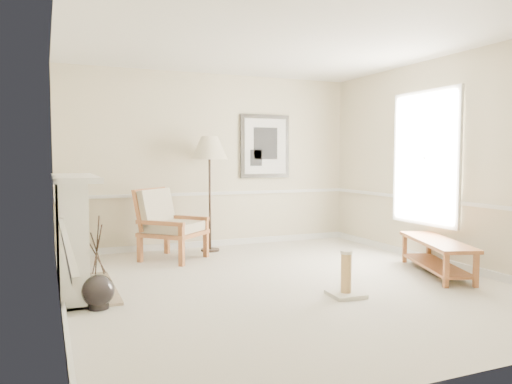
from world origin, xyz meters
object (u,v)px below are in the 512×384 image
at_px(bench, 437,251).
at_px(scratching_post, 346,282).
at_px(floor_lamp, 210,151).
at_px(floor_vase, 98,292).
at_px(armchair, 167,221).

bearing_deg(bench, scratching_post, -165.03).
distance_m(floor_lamp, bench, 3.70).
xyz_separation_m(floor_vase, armchair, (1.18, 2.15, 0.39)).
relative_size(floor_lamp, bench, 1.14).
height_order(floor_vase, floor_lamp, floor_lamp).
distance_m(armchair, scratching_post, 3.08).
height_order(armchair, bench, armchair).
xyz_separation_m(armchair, scratching_post, (1.34, -2.74, -0.41)).
relative_size(armchair, bench, 0.72).
bearing_deg(floor_vase, armchair, 61.22).
height_order(floor_vase, bench, floor_vase).
distance_m(floor_vase, bench, 4.20).
xyz_separation_m(bench, scratching_post, (-1.67, -0.45, -0.14)).
distance_m(floor_lamp, scratching_post, 3.46).
bearing_deg(scratching_post, armchair, 116.02).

